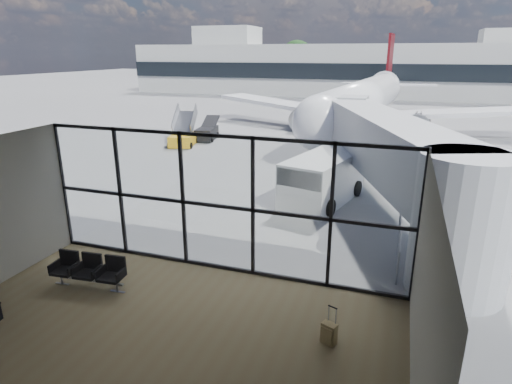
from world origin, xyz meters
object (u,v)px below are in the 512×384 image
Objects in this scene: suitcase at (329,333)px; belt_loader at (207,133)px; seating_row at (90,269)px; airliner at (365,100)px; mobile_stairs at (183,138)px; service_van at (322,179)px.

belt_loader is (-13.76, 22.52, 0.27)m from suitcase.
suitcase is at bearing -8.07° from seating_row.
mobile_stairs is at bearing -131.84° from airliner.
seating_row is 0.07× the size of airliner.
suitcase is 24.65m from mobile_stairs.
belt_loader reaches higher than seating_row.
seating_row is 11.22m from service_van.
mobile_stairs reaches higher than seating_row.
belt_loader reaches higher than suitcase.
mobile_stairs is at bearing -116.42° from belt_loader.
service_van is at bearing -51.60° from mobile_stairs.
airliner is at bearing 27.95° from belt_loader.
mobile_stairs is (-12.41, 9.58, -0.57)m from service_van.
airliner is (5.17, 31.17, 2.15)m from seating_row.
seating_row is 2.34× the size of suitcase.
suitcase is at bearing -64.30° from service_van.
seating_row is at bearing -83.79° from belt_loader.
airliner is at bearing 75.63° from seating_row.
suitcase is 0.27× the size of mobile_stairs.
airliner is 14.87m from belt_loader.
airliner is 21.31m from service_van.
mobile_stairs is (-7.20, 19.51, -0.00)m from seating_row.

